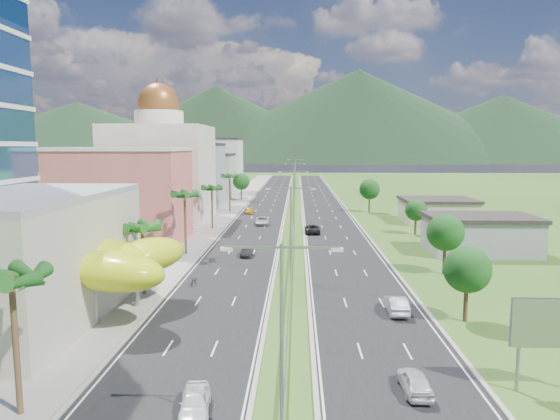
# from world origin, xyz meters

# --- Properties ---
(ground) EXTENTS (500.00, 500.00, 0.00)m
(ground) POSITION_xyz_m (0.00, 0.00, 0.00)
(ground) COLOR #2D5119
(ground) RESTS_ON ground
(road_left) EXTENTS (11.00, 260.00, 0.04)m
(road_left) POSITION_xyz_m (-7.50, 90.00, 0.02)
(road_left) COLOR black
(road_left) RESTS_ON ground
(road_right) EXTENTS (11.00, 260.00, 0.04)m
(road_right) POSITION_xyz_m (7.50, 90.00, 0.02)
(road_right) COLOR black
(road_right) RESTS_ON ground
(sidewalk_left) EXTENTS (7.00, 260.00, 0.12)m
(sidewalk_left) POSITION_xyz_m (-17.00, 90.00, 0.06)
(sidewalk_left) COLOR gray
(sidewalk_left) RESTS_ON ground
(median_guardrail) EXTENTS (0.10, 216.06, 0.76)m
(median_guardrail) POSITION_xyz_m (0.00, 71.99, 0.62)
(median_guardrail) COLOR gray
(median_guardrail) RESTS_ON ground
(streetlight_median_a) EXTENTS (6.04, 0.25, 11.00)m
(streetlight_median_a) POSITION_xyz_m (0.00, -25.00, 6.75)
(streetlight_median_a) COLOR gray
(streetlight_median_a) RESTS_ON ground
(streetlight_median_b) EXTENTS (6.04, 0.25, 11.00)m
(streetlight_median_b) POSITION_xyz_m (0.00, 10.00, 6.75)
(streetlight_median_b) COLOR gray
(streetlight_median_b) RESTS_ON ground
(streetlight_median_c) EXTENTS (6.04, 0.25, 11.00)m
(streetlight_median_c) POSITION_xyz_m (0.00, 50.00, 6.75)
(streetlight_median_c) COLOR gray
(streetlight_median_c) RESTS_ON ground
(streetlight_median_d) EXTENTS (6.04, 0.25, 11.00)m
(streetlight_median_d) POSITION_xyz_m (0.00, 95.00, 6.75)
(streetlight_median_d) COLOR gray
(streetlight_median_d) RESTS_ON ground
(streetlight_median_e) EXTENTS (6.04, 0.25, 11.00)m
(streetlight_median_e) POSITION_xyz_m (0.00, 140.00, 6.75)
(streetlight_median_e) COLOR gray
(streetlight_median_e) RESTS_ON ground
(lime_canopy) EXTENTS (18.00, 15.00, 7.40)m
(lime_canopy) POSITION_xyz_m (-20.00, -4.00, 4.99)
(lime_canopy) COLOR #B8CB13
(lime_canopy) RESTS_ON ground
(pink_shophouse) EXTENTS (20.00, 15.00, 15.00)m
(pink_shophouse) POSITION_xyz_m (-28.00, 32.00, 7.50)
(pink_shophouse) COLOR #CB5953
(pink_shophouse) RESTS_ON ground
(domed_building) EXTENTS (20.00, 20.00, 28.70)m
(domed_building) POSITION_xyz_m (-28.00, 55.00, 11.35)
(domed_building) COLOR beige
(domed_building) RESTS_ON ground
(midrise_grey) EXTENTS (16.00, 15.00, 16.00)m
(midrise_grey) POSITION_xyz_m (-27.00, 80.00, 8.00)
(midrise_grey) COLOR gray
(midrise_grey) RESTS_ON ground
(midrise_beige) EXTENTS (16.00, 15.00, 13.00)m
(midrise_beige) POSITION_xyz_m (-27.00, 102.00, 6.50)
(midrise_beige) COLOR #B1AA92
(midrise_beige) RESTS_ON ground
(midrise_white) EXTENTS (16.00, 15.00, 18.00)m
(midrise_white) POSITION_xyz_m (-27.00, 125.00, 9.00)
(midrise_white) COLOR silver
(midrise_white) RESTS_ON ground
(billboard) EXTENTS (5.20, 0.35, 6.20)m
(billboard) POSITION_xyz_m (17.00, -18.00, 4.42)
(billboard) COLOR gray
(billboard) RESTS_ON ground
(shed_near) EXTENTS (15.00, 10.00, 5.00)m
(shed_near) POSITION_xyz_m (28.00, 25.00, 2.50)
(shed_near) COLOR gray
(shed_near) RESTS_ON ground
(shed_far) EXTENTS (14.00, 12.00, 4.40)m
(shed_far) POSITION_xyz_m (30.00, 55.00, 2.20)
(shed_far) COLOR #B1AA92
(shed_far) RESTS_ON ground
(palm_tree_a) EXTENTS (3.60, 3.60, 9.10)m
(palm_tree_a) POSITION_xyz_m (-15.50, -22.00, 8.02)
(palm_tree_a) COLOR #47301C
(palm_tree_a) RESTS_ON ground
(palm_tree_b) EXTENTS (3.60, 3.60, 8.10)m
(palm_tree_b) POSITION_xyz_m (-15.50, 2.00, 7.06)
(palm_tree_b) COLOR #47301C
(palm_tree_b) RESTS_ON ground
(palm_tree_c) EXTENTS (3.60, 3.60, 9.60)m
(palm_tree_c) POSITION_xyz_m (-15.50, 22.00, 8.50)
(palm_tree_c) COLOR #47301C
(palm_tree_c) RESTS_ON ground
(palm_tree_d) EXTENTS (3.60, 3.60, 8.60)m
(palm_tree_d) POSITION_xyz_m (-15.50, 45.00, 7.54)
(palm_tree_d) COLOR #47301C
(palm_tree_d) RESTS_ON ground
(palm_tree_e) EXTENTS (3.60, 3.60, 9.40)m
(palm_tree_e) POSITION_xyz_m (-15.50, 70.00, 8.31)
(palm_tree_e) COLOR #47301C
(palm_tree_e) RESTS_ON ground
(leafy_tree_lfar) EXTENTS (4.90, 4.90, 8.05)m
(leafy_tree_lfar) POSITION_xyz_m (-15.50, 95.00, 5.58)
(leafy_tree_lfar) COLOR #47301C
(leafy_tree_lfar) RESTS_ON ground
(leafy_tree_ra) EXTENTS (4.20, 4.20, 6.90)m
(leafy_tree_ra) POSITION_xyz_m (16.00, -5.00, 4.78)
(leafy_tree_ra) COLOR #47301C
(leafy_tree_ra) RESTS_ON ground
(leafy_tree_rb) EXTENTS (4.55, 4.55, 7.47)m
(leafy_tree_rb) POSITION_xyz_m (19.00, 12.00, 5.18)
(leafy_tree_rb) COLOR #47301C
(leafy_tree_rb) RESTS_ON ground
(leafy_tree_rc) EXTENTS (3.85, 3.85, 6.33)m
(leafy_tree_rc) POSITION_xyz_m (22.00, 40.00, 4.37)
(leafy_tree_rc) COLOR #47301C
(leafy_tree_rc) RESTS_ON ground
(leafy_tree_rd) EXTENTS (4.90, 4.90, 8.05)m
(leafy_tree_rd) POSITION_xyz_m (18.00, 70.00, 5.58)
(leafy_tree_rd) COLOR #47301C
(leafy_tree_rd) RESTS_ON ground
(mountain_ridge) EXTENTS (860.00, 140.00, 90.00)m
(mountain_ridge) POSITION_xyz_m (60.00, 450.00, 0.00)
(mountain_ridge) COLOR black
(mountain_ridge) RESTS_ON ground
(car_white_near_left) EXTENTS (2.26, 4.49, 1.47)m
(car_white_near_left) POSITION_xyz_m (-5.22, -21.55, 0.77)
(car_white_near_left) COLOR white
(car_white_near_left) RESTS_ON road_left
(car_dark_left) EXTENTS (1.58, 4.09, 1.33)m
(car_dark_left) POSITION_xyz_m (-6.47, 21.14, 0.70)
(car_dark_left) COLOR black
(car_dark_left) RESTS_ON road_left
(car_silver_mid_left) EXTENTS (2.92, 5.81, 1.58)m
(car_silver_mid_left) POSITION_xyz_m (-6.29, 50.13, 0.83)
(car_silver_mid_left) COLOR #B3B4BB
(car_silver_mid_left) RESTS_ON road_left
(car_yellow_far_left) EXTENTS (2.24, 4.76, 1.34)m
(car_yellow_far_left) POSITION_xyz_m (-10.44, 66.92, 0.71)
(car_yellow_far_left) COLOR #C58B17
(car_yellow_far_left) RESTS_ON road_left
(car_white_near_right) EXTENTS (1.78, 4.23, 1.43)m
(car_white_near_right) POSITION_xyz_m (8.35, -18.47, 0.75)
(car_white_near_right) COLOR silver
(car_white_near_right) RESTS_ON road_right
(car_silver_right) EXTENTS (1.74, 4.90, 1.61)m
(car_silver_right) POSITION_xyz_m (10.19, -3.00, 0.85)
(car_silver_right) COLOR #A9ACB1
(car_silver_right) RESTS_ON road_right
(car_dark_far_right) EXTENTS (2.64, 5.64, 1.56)m
(car_dark_far_right) POSITION_xyz_m (3.55, 40.70, 0.82)
(car_dark_far_right) COLOR black
(car_dark_far_right) RESTS_ON road_right
(motorcycle) EXTENTS (0.84, 1.95, 1.21)m
(motorcycle) POSITION_xyz_m (-10.98, 5.89, 0.64)
(motorcycle) COLOR black
(motorcycle) RESTS_ON road_left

